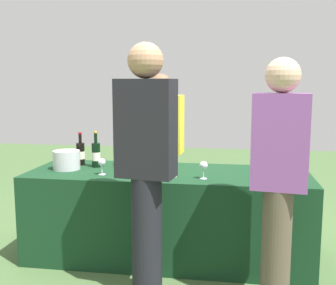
% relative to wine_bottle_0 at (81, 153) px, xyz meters
% --- Properties ---
extents(ground_plane, '(12.00, 12.00, 0.00)m').
position_rel_wine_bottle_0_xyz_m(ground_plane, '(0.84, -0.17, -0.86)').
color(ground_plane, '#476638').
extents(tasting_table, '(2.36, 0.81, 0.75)m').
position_rel_wine_bottle_0_xyz_m(tasting_table, '(0.84, -0.17, -0.48)').
color(tasting_table, '#14381E').
rests_on(tasting_table, ground_plane).
extents(wine_bottle_0, '(0.08, 0.08, 0.30)m').
position_rel_wine_bottle_0_xyz_m(wine_bottle_0, '(0.00, 0.00, 0.00)').
color(wine_bottle_0, black).
rests_on(wine_bottle_0, tasting_table).
extents(wine_bottle_1, '(0.08, 0.08, 0.32)m').
position_rel_wine_bottle_0_xyz_m(wine_bottle_1, '(0.17, -0.07, 0.01)').
color(wine_bottle_1, black).
rests_on(wine_bottle_1, tasting_table).
extents(wine_bottle_2, '(0.07, 0.07, 0.33)m').
position_rel_wine_bottle_0_xyz_m(wine_bottle_2, '(0.43, -0.03, 0.01)').
color(wine_bottle_2, black).
rests_on(wine_bottle_2, tasting_table).
extents(wine_bottle_3, '(0.07, 0.07, 0.33)m').
position_rel_wine_bottle_0_xyz_m(wine_bottle_3, '(0.79, 0.04, 0.02)').
color(wine_bottle_3, black).
rests_on(wine_bottle_3, tasting_table).
extents(wine_bottle_4, '(0.07, 0.07, 0.31)m').
position_rel_wine_bottle_0_xyz_m(wine_bottle_4, '(1.72, -0.03, 0.01)').
color(wine_bottle_4, black).
rests_on(wine_bottle_4, tasting_table).
extents(wine_glass_0, '(0.06, 0.06, 0.14)m').
position_rel_wine_bottle_0_xyz_m(wine_glass_0, '(0.32, -0.37, -0.01)').
color(wine_glass_0, silver).
rests_on(wine_glass_0, tasting_table).
extents(wine_glass_1, '(0.07, 0.07, 0.15)m').
position_rel_wine_bottle_0_xyz_m(wine_glass_1, '(0.56, -0.30, -0.00)').
color(wine_glass_1, silver).
rests_on(wine_glass_1, tasting_table).
extents(wine_glass_2, '(0.07, 0.07, 0.14)m').
position_rel_wine_bottle_0_xyz_m(wine_glass_2, '(0.78, -0.37, -0.00)').
color(wine_glass_2, silver).
rests_on(wine_glass_2, tasting_table).
extents(wine_glass_3, '(0.07, 0.07, 0.14)m').
position_rel_wine_bottle_0_xyz_m(wine_glass_3, '(0.90, -0.35, -0.01)').
color(wine_glass_3, silver).
rests_on(wine_glass_3, tasting_table).
extents(wine_glass_4, '(0.06, 0.06, 0.14)m').
position_rel_wine_bottle_0_xyz_m(wine_glass_4, '(1.15, -0.39, -0.00)').
color(wine_glass_4, silver).
rests_on(wine_glass_4, tasting_table).
extents(wine_glass_5, '(0.07, 0.07, 0.13)m').
position_rel_wine_bottle_0_xyz_m(wine_glass_5, '(1.60, -0.34, -0.01)').
color(wine_glass_5, silver).
rests_on(wine_glass_5, tasting_table).
extents(ice_bucket, '(0.23, 0.23, 0.16)m').
position_rel_wine_bottle_0_xyz_m(ice_bucket, '(-0.05, -0.21, -0.02)').
color(ice_bucket, silver).
rests_on(ice_bucket, tasting_table).
extents(server_pouring, '(0.45, 0.27, 1.59)m').
position_rel_wine_bottle_0_xyz_m(server_pouring, '(0.65, 0.55, -0.01)').
color(server_pouring, black).
rests_on(server_pouring, ground_plane).
extents(guest_0, '(0.41, 0.27, 1.76)m').
position_rel_wine_bottle_0_xyz_m(guest_0, '(0.80, -0.88, 0.11)').
color(guest_0, black).
rests_on(guest_0, ground_plane).
extents(guest_1, '(0.37, 0.24, 1.65)m').
position_rel_wine_bottle_0_xyz_m(guest_1, '(1.67, -0.88, 0.06)').
color(guest_1, brown).
rests_on(guest_1, ground_plane).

